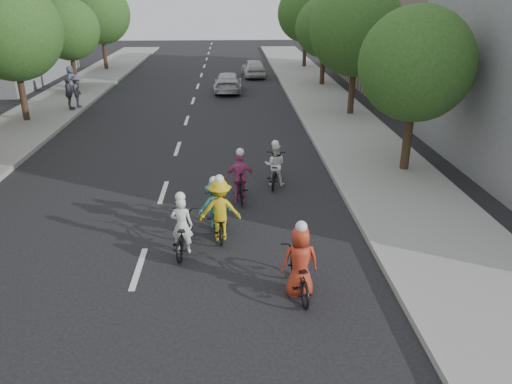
{
  "coord_description": "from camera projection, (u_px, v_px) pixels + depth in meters",
  "views": [
    {
      "loc": [
        2.36,
        -10.8,
        6.38
      ],
      "look_at": [
        3.02,
        2.41,
        1.0
      ],
      "focal_mm": 35.0,
      "sensor_mm": 36.0,
      "label": 1
    }
  ],
  "objects": [
    {
      "name": "sidewalk_right",
      "position": [
        361.0,
        144.0,
        21.88
      ],
      "size": [
        4.0,
        80.0,
        0.15
      ],
      "primitive_type": "cube",
      "color": "gray",
      "rests_on": "ground"
    },
    {
      "name": "spectator_1",
      "position": [
        69.0,
        94.0,
        27.57
      ],
      "size": [
        0.69,
        1.12,
        1.78
      ],
      "primitive_type": "imported",
      "rotation": [
        0.0,
        0.0,
        1.83
      ],
      "color": "#4A4955",
      "rests_on": "sidewalk_left"
    },
    {
      "name": "curb_right",
      "position": [
        317.0,
        145.0,
        21.78
      ],
      "size": [
        0.18,
        80.0,
        0.18
      ],
      "primitive_type": "cube",
      "color": "#999993",
      "rests_on": "ground"
    },
    {
      "name": "follow_car_trail",
      "position": [
        253.0,
        68.0,
        39.05
      ],
      "size": [
        1.91,
        4.19,
        1.4
      ],
      "primitive_type": "imported",
      "rotation": [
        0.0,
        0.0,
        3.21
      ],
      "color": "silver",
      "rests_on": "ground"
    },
    {
      "name": "tree_l_5",
      "position": [
        100.0,
        14.0,
        40.73
      ],
      "size": [
        4.8,
        4.8,
        6.93
      ],
      "color": "black",
      "rests_on": "ground"
    },
    {
      "name": "curb_left",
      "position": [
        35.0,
        149.0,
        21.22
      ],
      "size": [
        0.18,
        80.0,
        0.18
      ],
      "primitive_type": "cube",
      "color": "#999993",
      "rests_on": "ground"
    },
    {
      "name": "cyclist_3",
      "position": [
        275.0,
        168.0,
        17.4
      ],
      "size": [
        1.0,
        2.05,
        1.63
      ],
      "rotation": [
        0.0,
        0.0,
        2.97
      ],
      "color": "black",
      "rests_on": "ground"
    },
    {
      "name": "cyclist_4",
      "position": [
        240.0,
        182.0,
        15.99
      ],
      "size": [
        0.98,
        1.74,
        1.8
      ],
      "rotation": [
        0.0,
        0.0,
        3.18
      ],
      "color": "black",
      "rests_on": "ground"
    },
    {
      "name": "spectator_0",
      "position": [
        78.0,
        91.0,
        28.14
      ],
      "size": [
        0.85,
        1.27,
        1.82
      ],
      "primitive_type": "imported",
      "rotation": [
        0.0,
        0.0,
        1.73
      ],
      "color": "#494955",
      "rests_on": "sidewalk_left"
    },
    {
      "name": "cyclist_1",
      "position": [
        220.0,
        215.0,
        13.54
      ],
      "size": [
        1.14,
        1.58,
        1.88
      ],
      "rotation": [
        0.0,
        0.0,
        3.17
      ],
      "color": "black",
      "rests_on": "ground"
    },
    {
      "name": "bldg_se",
      "position": [
        431.0,
        27.0,
        33.72
      ],
      "size": [
        10.0,
        14.0,
        8.0
      ],
      "primitive_type": "cube",
      "color": "gray",
      "rests_on": "ground"
    },
    {
      "name": "ground",
      "position": [
        139.0,
        269.0,
        12.29
      ],
      "size": [
        120.0,
        120.0,
        0.0
      ],
      "primitive_type": "plane",
      "color": "black",
      "rests_on": "ground"
    },
    {
      "name": "tree_r_1",
      "position": [
        356.0,
        29.0,
        25.42
      ],
      "size": [
        4.8,
        4.8,
        6.93
      ],
      "color": "black",
      "rests_on": "ground"
    },
    {
      "name": "tree_l_3",
      "position": [
        11.0,
        31.0,
        24.08
      ],
      "size": [
        4.8,
        4.8,
        6.93
      ],
      "color": "black",
      "rests_on": "ground"
    },
    {
      "name": "tree_r_3",
      "position": [
        306.0,
        13.0,
        42.08
      ],
      "size": [
        4.8,
        4.8,
        6.93
      ],
      "color": "black",
      "rests_on": "ground"
    },
    {
      "name": "cyclist_2",
      "position": [
        215.0,
        208.0,
        14.22
      ],
      "size": [
        1.0,
        1.7,
        1.57
      ],
      "rotation": [
        0.0,
        0.0,
        3.31
      ],
      "color": "black",
      "rests_on": "ground"
    },
    {
      "name": "follow_car_lead",
      "position": [
        228.0,
        82.0,
        33.31
      ],
      "size": [
        1.86,
        4.43,
        1.28
      ],
      "primitive_type": "imported",
      "rotation": [
        0.0,
        0.0,
        3.13
      ],
      "color": "#BBBABF",
      "rests_on": "ground"
    },
    {
      "name": "tree_r_0",
      "position": [
        416.0,
        64.0,
        17.3
      ],
      "size": [
        4.0,
        4.0,
        5.97
      ],
      "color": "black",
      "rests_on": "ground"
    },
    {
      "name": "tree_l_4",
      "position": [
        69.0,
        29.0,
        32.62
      ],
      "size": [
        4.0,
        4.0,
        5.97
      ],
      "color": "black",
      "rests_on": "ground"
    },
    {
      "name": "cyclist_0",
      "position": [
        299.0,
        268.0,
        11.08
      ],
      "size": [
        0.85,
        1.94,
        1.82
      ],
      "rotation": [
        0.0,
        0.0,
        3.22
      ],
      "color": "black",
      "rests_on": "ground"
    },
    {
      "name": "spectator_2",
      "position": [
        71.0,
        79.0,
        32.29
      ],
      "size": [
        0.6,
        0.86,
        1.68
      ],
      "primitive_type": "imported",
      "rotation": [
        0.0,
        0.0,
        1.49
      ],
      "color": "#50505E",
      "rests_on": "sidewalk_left"
    },
    {
      "name": "tree_r_2",
      "position": [
        324.0,
        28.0,
        33.96
      ],
      "size": [
        4.0,
        4.0,
        5.97
      ],
      "color": "black",
      "rests_on": "ground"
    },
    {
      "name": "cyclist_5",
      "position": [
        183.0,
        231.0,
        12.94
      ],
      "size": [
        0.81,
        1.94,
        1.69
      ],
      "rotation": [
        0.0,
        0.0,
        3.06
      ],
      "color": "black",
      "rests_on": "ground"
    }
  ]
}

